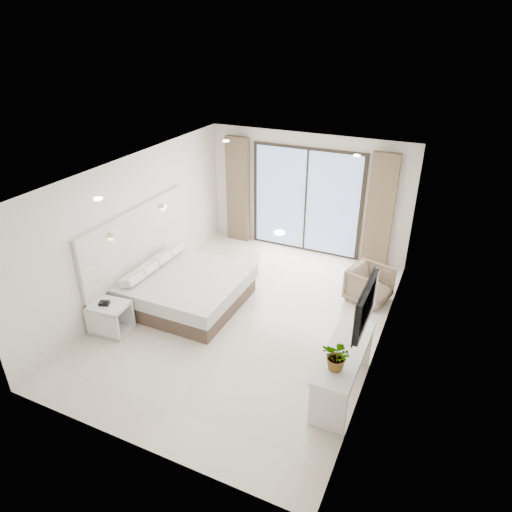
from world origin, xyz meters
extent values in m
plane|color=beige|center=(0.00, 0.00, 0.00)|extent=(6.20, 6.20, 0.00)
cube|color=silver|center=(0.00, 3.10, 1.35)|extent=(4.60, 0.02, 2.70)
cube|color=silver|center=(0.00, -3.10, 1.35)|extent=(4.60, 0.02, 2.70)
cube|color=silver|center=(-2.30, 0.00, 1.35)|extent=(0.02, 6.20, 2.70)
cube|color=silver|center=(2.30, 0.00, 1.35)|extent=(0.02, 6.20, 2.70)
cube|color=white|center=(0.00, 0.00, 2.70)|extent=(4.60, 6.20, 0.02)
cube|color=white|center=(-2.25, -0.03, 1.15)|extent=(0.08, 3.00, 1.20)
cube|color=black|center=(2.25, -1.10, 1.55)|extent=(0.06, 1.00, 0.58)
cube|color=black|center=(2.21, -1.10, 1.55)|extent=(0.02, 1.04, 0.62)
cube|color=black|center=(0.00, 3.07, 1.20)|extent=(2.56, 0.04, 2.42)
cube|color=#8AACDE|center=(0.00, 3.04, 1.20)|extent=(2.40, 0.01, 2.30)
cube|color=brown|center=(-1.65, 2.96, 1.25)|extent=(0.55, 0.14, 2.50)
cube|color=brown|center=(1.65, 2.96, 1.25)|extent=(0.55, 0.14, 2.50)
cylinder|color=white|center=(-1.30, -1.80, 2.68)|extent=(0.12, 0.12, 0.02)
cylinder|color=white|center=(1.30, -1.80, 2.68)|extent=(0.12, 0.12, 0.02)
cylinder|color=white|center=(-1.30, 1.80, 2.68)|extent=(0.12, 0.12, 0.02)
cylinder|color=white|center=(1.30, 1.80, 2.68)|extent=(0.12, 0.12, 0.02)
cube|color=brown|center=(-1.25, -0.03, 0.16)|extent=(1.99, 1.90, 0.32)
cube|color=silver|center=(-1.25, -0.03, 0.45)|extent=(2.07, 1.97, 0.26)
cube|color=silver|center=(-1.95, -0.68, 0.65)|extent=(0.28, 0.40, 0.14)
cube|color=silver|center=(-1.95, -0.25, 0.65)|extent=(0.28, 0.40, 0.14)
cube|color=silver|center=(-1.95, 0.19, 0.65)|extent=(0.28, 0.40, 0.14)
cube|color=silver|center=(-1.95, 0.62, 0.65)|extent=(0.28, 0.40, 0.14)
cube|color=silver|center=(-1.93, -1.33, 0.53)|extent=(0.65, 0.55, 0.05)
cube|color=silver|center=(-1.93, -1.33, 0.03)|extent=(0.65, 0.55, 0.05)
cube|color=silver|center=(-1.93, -1.55, 0.27)|extent=(0.60, 0.11, 0.49)
cube|color=silver|center=(-1.93, -1.11, 0.27)|extent=(0.60, 0.11, 0.49)
cube|color=black|center=(-1.99, -1.36, 0.58)|extent=(0.20, 0.18, 0.05)
cube|color=silver|center=(2.04, -1.10, 0.74)|extent=(0.51, 1.64, 0.06)
cube|color=silver|center=(2.04, -1.84, 0.35)|extent=(0.49, 0.06, 0.71)
cube|color=silver|center=(2.04, -0.36, 0.35)|extent=(0.49, 0.06, 0.71)
imported|color=#33662D|center=(2.04, -1.53, 0.94)|extent=(0.49, 0.52, 0.33)
imported|color=#826D55|center=(1.85, 1.52, 0.37)|extent=(0.84, 0.87, 0.74)
camera|label=1|loc=(3.01, -6.12, 4.78)|focal=32.00mm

